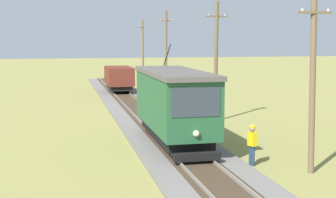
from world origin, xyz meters
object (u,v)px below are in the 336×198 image
(red_tram, at_px, (174,103))
(utility_pole_mid, at_px, (216,61))
(track_worker, at_px, (252,143))
(utility_pole_near_tram, at_px, (313,81))
(utility_pole_far, at_px, (166,52))
(freight_car, at_px, (119,78))
(gravel_pile, at_px, (157,81))
(utility_pole_distant, at_px, (143,50))

(red_tram, distance_m, utility_pole_mid, 8.03)
(utility_pole_mid, bearing_deg, track_worker, -100.01)
(utility_pole_near_tram, relative_size, utility_pole_mid, 0.94)
(red_tram, height_order, utility_pole_far, utility_pole_far)
(freight_car, relative_size, track_worker, 2.91)
(utility_pole_near_tram, distance_m, gravel_pile, 34.95)
(red_tram, xyz_separation_m, gravel_pile, (4.94, 29.12, -1.53))
(freight_car, height_order, utility_pole_near_tram, utility_pole_near_tram)
(utility_pole_distant, bearing_deg, red_tram, -97.00)
(utility_pole_mid, xyz_separation_m, gravel_pile, (0.63, 22.57, -3.29))
(utility_pole_near_tram, relative_size, utility_pole_far, 0.91)
(freight_car, xyz_separation_m, utility_pole_distant, (4.31, 11.57, 2.39))
(red_tram, bearing_deg, gravel_pile, 80.37)
(freight_car, bearing_deg, gravel_pile, 48.37)
(freight_car, height_order, gravel_pile, freight_car)
(utility_pole_distant, relative_size, track_worker, 4.32)
(red_tram, relative_size, utility_pole_mid, 1.11)
(red_tram, relative_size, gravel_pile, 3.00)
(utility_pole_distant, bearing_deg, utility_pole_far, -90.00)
(utility_pole_near_tram, bearing_deg, freight_car, 98.39)
(utility_pole_mid, height_order, utility_pole_distant, utility_pole_mid)
(utility_pole_distant, distance_m, track_worker, 39.55)
(utility_pole_near_tram, distance_m, utility_pole_far, 27.44)
(freight_car, distance_m, utility_pole_near_tram, 29.64)
(utility_pole_far, distance_m, track_worker, 26.27)
(utility_pole_far, xyz_separation_m, utility_pole_distant, (0.00, 13.38, -0.15))
(utility_pole_distant, height_order, track_worker, utility_pole_distant)
(freight_car, bearing_deg, utility_pole_distant, 69.55)
(freight_car, bearing_deg, utility_pole_near_tram, -81.61)
(utility_pole_far, bearing_deg, utility_pole_mid, -90.00)
(utility_pole_near_tram, distance_m, utility_pole_mid, 12.24)
(red_tram, xyz_separation_m, utility_pole_far, (4.31, 21.74, 1.90))
(utility_pole_distant, bearing_deg, freight_car, -110.45)
(red_tram, relative_size, freight_car, 1.64)
(utility_pole_near_tram, bearing_deg, track_worker, 143.29)
(utility_pole_far, relative_size, gravel_pile, 2.81)
(freight_car, relative_size, utility_pole_near_tram, 0.71)
(freight_car, distance_m, utility_pole_distant, 12.57)
(freight_car, relative_size, utility_pole_far, 0.65)
(red_tram, bearing_deg, utility_pole_distant, 83.00)
(utility_pole_near_tram, distance_m, utility_pole_distant, 40.81)
(utility_pole_far, height_order, track_worker, utility_pole_far)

